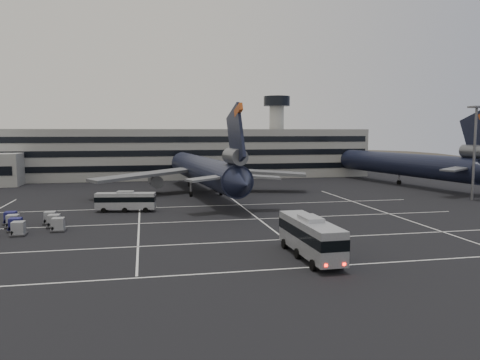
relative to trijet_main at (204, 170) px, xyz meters
name	(u,v)px	position (x,y,z in m)	size (l,w,h in m)	color
ground	(182,227)	(-7.29, -32.52, -5.25)	(260.00, 260.00, 0.00)	black
lane_markings	(189,226)	(-6.34, -31.80, -5.24)	(90.00, 55.62, 0.01)	silver
terminal	(151,154)	(-10.24, 38.62, 1.68)	(125.00, 26.00, 24.00)	gray
hills	(191,182)	(10.70, 137.48, -17.32)	(352.00, 180.00, 44.00)	#38332B
lightpole_right	(475,140)	(50.71, -17.52, 6.57)	(2.40, 2.40, 18.28)	slate
trijet_main	(204,170)	(0.00, 0.00, 0.00)	(47.20, 57.69, 18.08)	black
trijet_far	(402,163)	(50.94, 8.55, 0.18)	(19.66, 57.48, 18.08)	black
bus_near	(310,235)	(4.78, -51.17, -2.79)	(3.46, 12.79, 4.49)	#96999E
bus_far	(126,200)	(-15.53, -17.65, -3.34)	(10.11, 3.77, 3.48)	#96999E
uld_cluster	(32,222)	(-27.84, -29.06, -4.36)	(10.16, 10.97, 1.82)	#2D2D30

